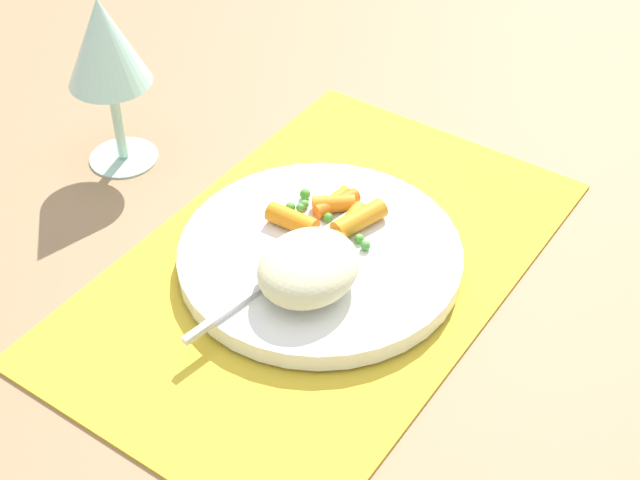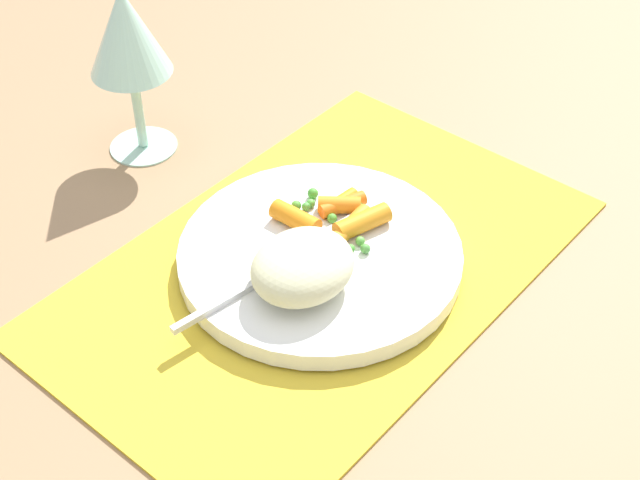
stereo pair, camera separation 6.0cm
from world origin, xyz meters
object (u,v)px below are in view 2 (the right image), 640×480
Objects in this scene: wine_glass at (127,36)px; rice_mound at (303,267)px; carrot_portion at (338,216)px; plate at (320,256)px; fork at (293,261)px.

rice_mound is at bearing -103.43° from wine_glass.
carrot_portion is (0.08, 0.03, -0.01)m from rice_mound.
plate is at bearing -163.91° from carrot_portion.
rice_mound is at bearing -156.83° from plate.
plate is 0.06m from rice_mound.
fork is 1.15× the size of wine_glass.
wine_glass is at bearing 85.24° from plate.
plate is at bearing -9.14° from fork.
fork is (0.01, 0.02, -0.02)m from rice_mound.
plate is 0.04m from carrot_portion.
wine_glass is (0.06, 0.27, 0.08)m from rice_mound.
plate is 2.80× the size of carrot_portion.
fork is 0.27m from wine_glass.
plate is at bearing 23.17° from rice_mound.
plate is 0.28m from wine_glass.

